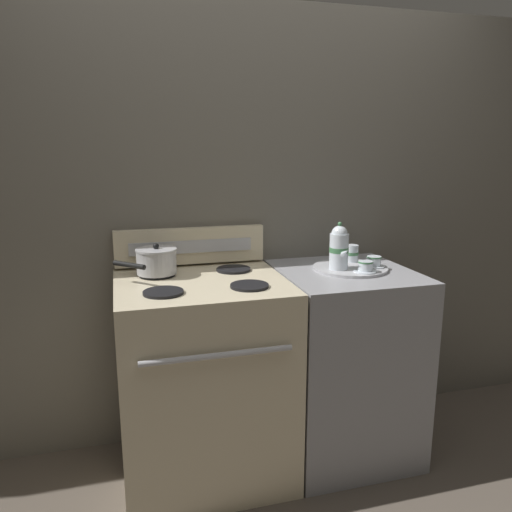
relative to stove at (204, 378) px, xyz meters
The scene contains 11 objects.
ground_plane 0.57m from the stove, ahead, with size 6.00×6.00×0.00m, color brown.
wall_back 0.79m from the stove, 48.13° to the left, with size 6.00×0.05×2.20m.
stove is the anchor object (origin of this frame).
control_panel 0.64m from the stove, 90.00° to the left, with size 0.74×0.05×0.18m.
side_counter 0.70m from the stove, ahead, with size 0.63×0.66×0.93m.
saucepan 0.58m from the stove, 141.40° to the left, with size 0.29×0.29×0.14m.
serving_tray 0.87m from the stove, ahead, with size 0.36×0.36×0.01m.
teapot 0.88m from the stove, ahead, with size 0.09×0.15×0.23m.
teacup_left 0.98m from the stove, ahead, with size 0.11×0.11×0.05m.
teacup_right 0.91m from the stove, ahead, with size 0.11×0.11×0.05m.
creamer_jug 0.95m from the stove, ahead, with size 0.07×0.07×0.08m.
Camera 1 is at (-0.66, -2.11, 1.52)m, focal length 35.00 mm.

